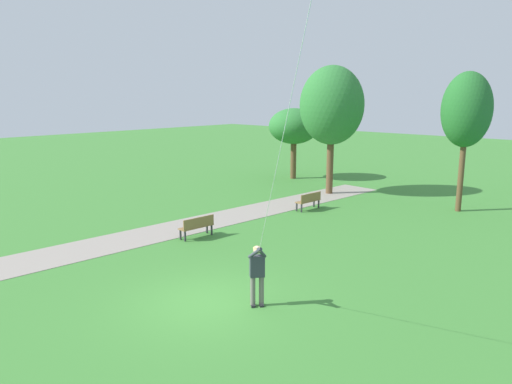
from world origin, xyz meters
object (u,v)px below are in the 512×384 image
at_px(person_kite_flyer, 257,270).
at_px(park_bench_far_walkway, 309,200).
at_px(park_bench_near_walkway, 197,225).
at_px(tree_lakeside_near, 467,110).
at_px(tree_treeline_right, 332,106).
at_px(tree_horizon_far, 294,127).

distance_m(person_kite_flyer, park_bench_far_walkway, 11.58).
bearing_deg(park_bench_far_walkway, park_bench_near_walkway, -94.02).
xyz_separation_m(park_bench_near_walkway, park_bench_far_walkway, (0.49, 6.98, 0.00)).
relative_size(person_kite_flyer, tree_lakeside_near, 0.27).
bearing_deg(park_bench_near_walkway, tree_treeline_right, 95.60).
height_order(tree_lakeside_near, tree_horizon_far, tree_lakeside_near).
height_order(person_kite_flyer, tree_lakeside_near, tree_lakeside_near).
relative_size(tree_treeline_right, tree_horizon_far, 1.52).
distance_m(tree_lakeside_near, tree_horizon_far, 12.30).
height_order(park_bench_near_walkway, tree_lakeside_near, tree_lakeside_near).
height_order(park_bench_near_walkway, tree_horizon_far, tree_horizon_far).
bearing_deg(tree_lakeside_near, park_bench_near_walkway, -117.43).
relative_size(person_kite_flyer, tree_treeline_right, 0.25).
height_order(person_kite_flyer, tree_horizon_far, tree_horizon_far).
height_order(park_bench_near_walkway, park_bench_far_walkway, same).
bearing_deg(tree_lakeside_near, park_bench_far_walkway, -139.21).
distance_m(person_kite_flyer, tree_lakeside_near, 15.49).
height_order(park_bench_near_walkway, tree_treeline_right, tree_treeline_right).
bearing_deg(person_kite_flyer, tree_horizon_far, 125.55).
bearing_deg(tree_horizon_far, park_bench_far_walkway, -46.81).
xyz_separation_m(person_kite_flyer, park_bench_near_walkway, (-6.16, 3.09, -0.54)).
distance_m(person_kite_flyer, tree_horizon_far, 20.92).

